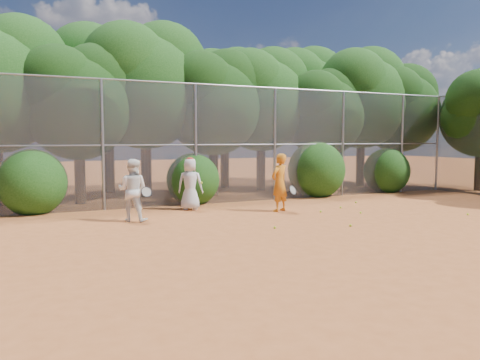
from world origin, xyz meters
name	(u,v)px	position (x,y,z in m)	size (l,w,h in m)	color
ground	(326,235)	(0.00, 0.00, 0.00)	(80.00, 80.00, 0.00)	#AC5727
fence_back	(220,143)	(-0.12, 6.00, 2.05)	(20.05, 0.09, 4.03)	gray
tree_2	(79,97)	(-4.45, 7.83, 3.58)	(3.99, 3.47, 5.47)	black
tree_3	(146,80)	(-1.94, 8.84, 4.40)	(4.89, 4.26, 6.70)	black
tree_4	(214,98)	(0.55, 8.24, 3.76)	(4.19, 3.64, 5.73)	black
tree_5	(262,95)	(3.06, 9.04, 4.05)	(4.51, 3.92, 6.17)	black
tree_6	(324,109)	(5.55, 8.03, 3.47)	(3.86, 3.36, 5.29)	black
tree_7	(362,93)	(8.06, 8.64, 4.28)	(4.77, 4.14, 6.53)	black
tree_8	(400,105)	(10.05, 8.34, 3.82)	(4.25, 3.70, 5.82)	black
tree_10	(109,79)	(-2.93, 11.05, 4.63)	(5.15, 4.48, 7.06)	black
tree_11	(225,95)	(2.06, 10.64, 4.16)	(4.64, 4.03, 6.35)	black
tree_12	(304,92)	(6.56, 11.24, 4.51)	(5.02, 4.37, 6.88)	black
bush_0	(32,179)	(-6.00, 6.30, 1.00)	(2.00, 2.00, 2.00)	#164110
bush_1	(193,177)	(-1.00, 6.30, 0.90)	(1.80, 1.80, 1.80)	#164110
bush_2	(316,167)	(4.00, 6.30, 1.10)	(2.20, 2.20, 2.20)	#164110
bush_3	(387,169)	(7.50, 6.30, 0.95)	(1.90, 1.90, 1.90)	#164110
player_yellow	(280,183)	(0.79, 3.52, 0.87)	(0.89, 0.65, 1.75)	orange
player_teen	(190,184)	(-1.56, 4.96, 0.81)	(0.93, 0.83, 1.63)	silver
player_white	(133,190)	(-3.60, 3.70, 0.83)	(1.02, 0.96, 1.66)	white
ball_0	(361,213)	(2.71, 2.09, 0.03)	(0.07, 0.07, 0.07)	#BDDB27
ball_1	(321,211)	(1.77, 2.76, 0.03)	(0.07, 0.07, 0.07)	#BDDB27
ball_2	(350,225)	(1.15, 0.57, 0.03)	(0.07, 0.07, 0.07)	#BDDB27
ball_3	(468,214)	(5.34, 0.58, 0.03)	(0.07, 0.07, 0.07)	#BDDB27
ball_4	(275,228)	(-0.71, 1.11, 0.03)	(0.07, 0.07, 0.07)	#BDDB27
ball_5	(341,207)	(2.83, 3.19, 0.03)	(0.07, 0.07, 0.07)	#BDDB27
ball_6	(356,202)	(4.05, 3.96, 0.03)	(0.07, 0.07, 0.07)	#BDDB27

